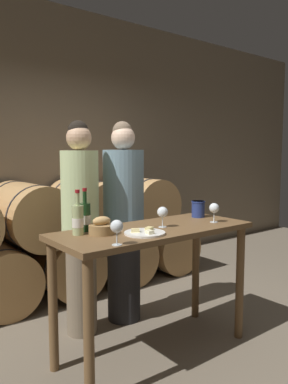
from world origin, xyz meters
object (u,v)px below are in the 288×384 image
(bread_basket, at_px, (102,227))
(tasting_table, at_px, (154,249))
(wine_bottle_red, at_px, (85,217))
(cheese_plate, at_px, (145,233))
(person_left, at_px, (80,225))
(wine_glass_left, at_px, (163,213))
(person_right, at_px, (124,220))
(wine_glass_far_left, at_px, (117,227))
(blue_crock, at_px, (198,208))
(wine_glass_center, at_px, (214,208))
(wine_bottle_white, at_px, (78,220))

(bread_basket, bearing_deg, tasting_table, -7.23)
(wine_bottle_red, xyz_separation_m, cheese_plate, (0.27, -0.32, -0.09))
(person_left, xyz_separation_m, wine_glass_left, (0.33, -0.63, 0.15))
(tasting_table, distance_m, person_right, 0.63)
(wine_glass_far_left, distance_m, wine_glass_left, 0.60)
(tasting_table, height_order, wine_glass_left, wine_glass_left)
(blue_crock, xyz_separation_m, wine_glass_center, (-0.07, -0.24, 0.03))
(tasting_table, xyz_separation_m, cheese_plate, (-0.18, -0.12, 0.17))
(cheese_plate, bearing_deg, bread_basket, 142.87)
(wine_glass_left, bearing_deg, wine_glass_far_left, -157.15)
(tasting_table, height_order, person_right, person_right)
(wine_glass_far_left, xyz_separation_m, wine_glass_left, (0.55, 0.23, 0.00))
(person_right, bearing_deg, wine_bottle_white, -145.73)
(blue_crock, relative_size, bread_basket, 0.79)
(blue_crock, bearing_deg, person_left, 149.97)
(blue_crock, distance_m, wine_glass_far_left, 1.13)
(bread_basket, bearing_deg, person_left, 76.05)
(wine_bottle_red, bearing_deg, cheese_plate, -50.05)
(person_left, relative_size, wine_glass_far_left, 11.49)
(wine_bottle_red, height_order, bread_basket, wine_bottle_red)
(wine_glass_far_left, bearing_deg, person_right, 53.16)
(person_left, bearing_deg, wine_glass_left, -62.26)
(person_left, xyz_separation_m, wine_glass_far_left, (-0.22, -0.86, 0.15))
(wine_bottle_red, relative_size, cheese_plate, 1.09)
(wine_bottle_red, relative_size, bread_basket, 1.73)
(tasting_table, xyz_separation_m, person_left, (-0.27, 0.61, 0.12))
(blue_crock, relative_size, wine_glass_left, 0.90)
(wine_bottle_white, height_order, wine_glass_far_left, wine_bottle_white)
(wine_glass_far_left, relative_size, wine_glass_left, 1.00)
(wine_bottle_white, bearing_deg, blue_crock, -0.84)
(blue_crock, bearing_deg, tasting_table, -168.42)
(tasting_table, relative_size, bread_basket, 8.57)
(wine_glass_left, bearing_deg, person_left, 117.74)
(wine_bottle_red, xyz_separation_m, blue_crock, (1.03, -0.08, -0.03))
(bread_basket, relative_size, wine_glass_far_left, 1.15)
(wine_glass_left, bearing_deg, wine_bottle_white, 165.37)
(wine_glass_left, bearing_deg, person_right, 81.62)
(cheese_plate, distance_m, wine_glass_center, 0.69)
(wine_bottle_white, relative_size, blue_crock, 2.20)
(person_right, distance_m, blue_crock, 0.66)
(wine_bottle_red, relative_size, blue_crock, 2.20)
(person_left, height_order, person_right, person_right)
(wine_bottle_white, xyz_separation_m, wine_glass_center, (1.04, -0.26, 0.01))
(wine_glass_left, bearing_deg, wine_bottle_red, 156.26)
(person_left, distance_m, bread_basket, 0.58)
(tasting_table, height_order, blue_crock, blue_crock)
(wine_bottle_white, xyz_separation_m, cheese_plate, (0.36, -0.25, -0.09))
(wine_bottle_white, distance_m, wine_glass_far_left, 0.39)
(person_right, height_order, wine_bottle_white, person_right)
(person_right, height_order, wine_bottle_red, person_right)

